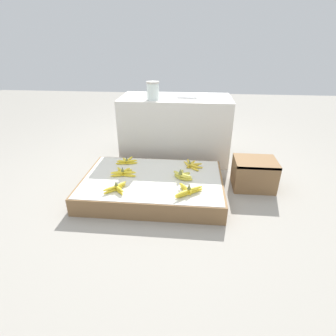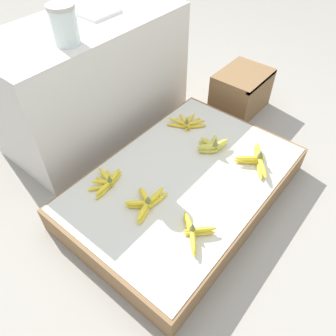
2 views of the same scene
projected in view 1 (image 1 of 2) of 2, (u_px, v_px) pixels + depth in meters
ground_plane at (153, 193)px, 2.47m from camera, size 10.00×10.00×0.00m
display_platform at (153, 185)px, 2.43m from camera, size 1.27×0.85×0.16m
back_vendor_table at (175, 129)px, 3.05m from camera, size 1.22×0.58×0.73m
wooden_crate at (254, 174)px, 2.51m from camera, size 0.39×0.31×0.29m
banana_bunch_front_left at (117, 188)px, 2.18m from camera, size 0.19×0.19×0.09m
banana_bunch_front_midleft at (188, 191)px, 2.14m from camera, size 0.24×0.23×0.10m
banana_bunch_middle_left at (123, 172)px, 2.43m from camera, size 0.24×0.17×0.09m
banana_bunch_middle_midleft at (182, 175)px, 2.36m from camera, size 0.19×0.16×0.11m
banana_bunch_back_left at (127, 161)px, 2.66m from camera, size 0.22×0.15×0.08m
banana_bunch_back_midleft at (192, 165)px, 2.58m from camera, size 0.20×0.22×0.08m
glass_jar at (153, 91)px, 2.72m from camera, size 0.13×0.13×0.19m
foam_tray_white at (187, 96)px, 2.88m from camera, size 0.21×0.17×0.02m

